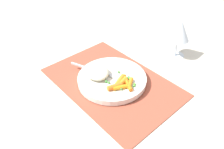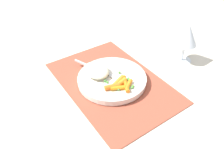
% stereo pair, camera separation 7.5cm
% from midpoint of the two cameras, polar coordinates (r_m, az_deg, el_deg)
% --- Properties ---
extents(ground_plane, '(2.40, 2.40, 0.00)m').
position_cam_midpoint_polar(ground_plane, '(0.78, -2.76, -2.14)').
color(ground_plane, beige).
extents(placemat, '(0.46, 0.30, 0.01)m').
position_cam_midpoint_polar(placemat, '(0.78, -2.77, -1.98)').
color(placemat, '#9E4733').
rests_on(placemat, ground_plane).
extents(plate, '(0.24, 0.24, 0.02)m').
position_cam_midpoint_polar(plate, '(0.77, -2.80, -1.26)').
color(plate, silver).
rests_on(plate, placemat).
extents(rice_mound, '(0.10, 0.08, 0.03)m').
position_cam_midpoint_polar(rice_mound, '(0.77, -6.93, 0.68)').
color(rice_mound, beige).
rests_on(rice_mound, plate).
extents(carrot_portion, '(0.08, 0.10, 0.02)m').
position_cam_midpoint_polar(carrot_portion, '(0.73, -0.33, -2.39)').
color(carrot_portion, orange).
rests_on(carrot_portion, plate).
extents(pea_scatter, '(0.09, 0.08, 0.01)m').
position_cam_midpoint_polar(pea_scatter, '(0.74, 0.05, -2.00)').
color(pea_scatter, green).
rests_on(pea_scatter, plate).
extents(fork, '(0.20, 0.08, 0.01)m').
position_cam_midpoint_polar(fork, '(0.78, -5.56, 0.39)').
color(fork, '#BBBBBB').
rests_on(fork, plate).
extents(wine_glass, '(0.08, 0.08, 0.16)m').
position_cam_midpoint_polar(wine_glass, '(0.88, 14.49, 10.60)').
color(wine_glass, silver).
rests_on(wine_glass, ground_plane).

